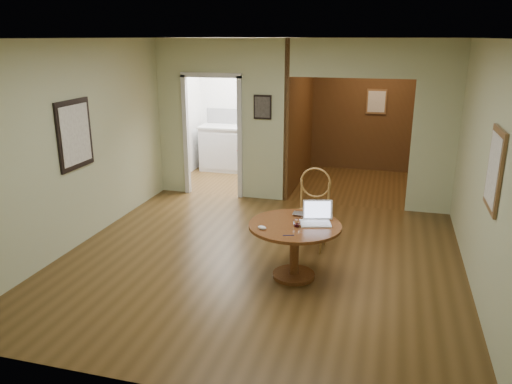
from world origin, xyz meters
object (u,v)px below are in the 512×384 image
(chair, at_px, (313,204))
(open_laptop, at_px, (316,217))
(dining_table, at_px, (295,238))
(closed_laptop, at_px, (307,216))

(chair, bearing_deg, open_laptop, -75.08)
(dining_table, xyz_separation_m, closed_laptop, (0.09, 0.27, 0.19))
(dining_table, xyz_separation_m, open_laptop, (0.23, 0.13, 0.24))
(closed_laptop, bearing_deg, open_laptop, -46.63)
(dining_table, relative_size, closed_laptop, 3.09)
(chair, height_order, closed_laptop, chair)
(closed_laptop, bearing_deg, dining_table, -109.74)
(chair, xyz_separation_m, closed_laptop, (0.03, -0.69, 0.08))
(chair, xyz_separation_m, open_laptop, (0.17, -0.83, 0.13))
(chair, bearing_deg, dining_table, -89.90)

